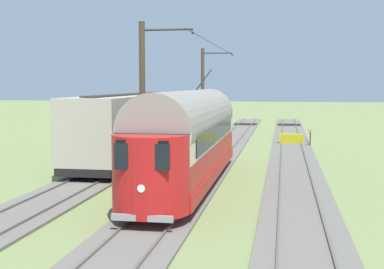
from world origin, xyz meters
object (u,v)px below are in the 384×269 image
(catenary_pole_foreground, at_px, (203,92))
(track_end_bumper, at_px, (291,139))
(boxcar_adjacent, at_px, (129,125))
(catenary_pole_mid_near, at_px, (144,98))
(switch_stand, at_px, (310,137))
(vintage_streetcar, at_px, (189,136))

(catenary_pole_foreground, relative_size, track_end_bumper, 4.17)
(boxcar_adjacent, height_order, track_end_bumper, boxcar_adjacent)
(boxcar_adjacent, xyz_separation_m, catenary_pole_mid_near, (-2.43, 5.61, 1.74))
(catenary_pole_foreground, relative_size, switch_stand, 6.07)
(boxcar_adjacent, height_order, catenary_pole_foreground, catenary_pole_foreground)
(catenary_pole_foreground, height_order, switch_stand, catenary_pole_foreground)
(track_end_bumper, bearing_deg, catenary_pole_mid_near, 66.24)
(catenary_pole_foreground, height_order, catenary_pole_mid_near, same)
(catenary_pole_mid_near, xyz_separation_m, switch_stand, (-8.50, -15.18, -3.20))
(vintage_streetcar, height_order, boxcar_adjacent, vintage_streetcar)
(vintage_streetcar, distance_m, track_end_bumper, 18.08)
(switch_stand, bearing_deg, boxcar_adjacent, 41.21)
(catenary_pole_mid_near, relative_size, track_end_bumper, 4.17)
(vintage_streetcar, distance_m, catenary_pole_mid_near, 3.07)
(catenary_pole_foreground, bearing_deg, vintage_streetcar, 96.81)
(catenary_pole_mid_near, distance_m, track_end_bumper, 18.13)
(vintage_streetcar, bearing_deg, catenary_pole_mid_near, -23.90)
(catenary_pole_foreground, xyz_separation_m, switch_stand, (-8.50, 3.62, -3.20))
(catenary_pole_foreground, bearing_deg, boxcar_adjacent, 79.55)
(vintage_streetcar, relative_size, boxcar_adjacent, 1.09)
(track_end_bumper, bearing_deg, catenary_pole_foreground, -19.35)
(catenary_pole_mid_near, relative_size, switch_stand, 6.07)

